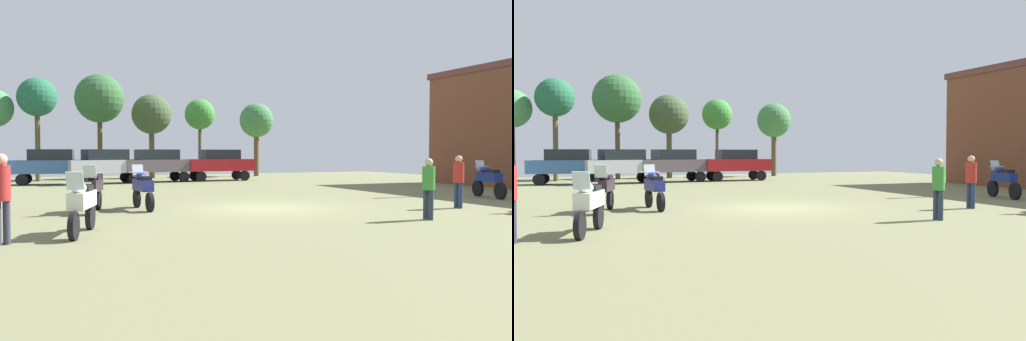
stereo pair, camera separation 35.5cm
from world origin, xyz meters
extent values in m
cube|color=#70714C|center=(0.00, 0.00, 0.01)|extent=(44.00, 52.00, 0.02)
cylinder|color=black|center=(-5.52, 0.30, 0.34)|extent=(0.30, 0.65, 0.64)
cylinder|color=black|center=(-5.11, 1.72, 0.34)|extent=(0.30, 0.65, 0.64)
cube|color=black|center=(-5.32, 1.01, 0.84)|extent=(0.70, 1.30, 0.36)
ellipsoid|color=black|center=(-5.40, 0.74, 1.12)|extent=(0.44, 0.55, 0.24)
cube|color=black|center=(-5.26, 1.22, 1.08)|extent=(0.45, 0.62, 0.12)
cube|color=silver|center=(-5.48, 0.44, 1.30)|extent=(0.39, 0.25, 0.39)
cylinder|color=#B7B7BC|center=(-5.46, 0.53, 1.24)|extent=(0.61, 0.21, 0.04)
cylinder|color=black|center=(-3.86, 1.88, 0.32)|extent=(0.18, 0.61, 0.60)
cylinder|color=black|center=(-3.71, 0.43, 0.32)|extent=(0.18, 0.61, 0.60)
cube|color=navy|center=(-3.78, 1.16, 0.80)|extent=(0.48, 1.27, 0.36)
ellipsoid|color=navy|center=(-3.81, 1.43, 1.08)|extent=(0.37, 0.51, 0.24)
cube|color=black|center=(-3.76, 0.94, 1.04)|extent=(0.35, 0.59, 0.12)
cube|color=silver|center=(-3.84, 1.74, 1.26)|extent=(0.37, 0.19, 0.39)
cylinder|color=#B7B7BC|center=(-3.83, 1.65, 1.20)|extent=(0.62, 0.10, 0.04)
cylinder|color=black|center=(-6.24, -4.20, 0.32)|extent=(0.30, 0.62, 0.61)
cylinder|color=black|center=(-5.77, -2.69, 0.32)|extent=(0.30, 0.62, 0.61)
cube|color=silver|center=(-6.00, -3.44, 0.81)|extent=(0.75, 1.39, 0.36)
ellipsoid|color=silver|center=(-6.09, -3.73, 1.09)|extent=(0.45, 0.55, 0.24)
cube|color=black|center=(-5.93, -3.22, 1.05)|extent=(0.45, 0.62, 0.12)
cube|color=silver|center=(-6.19, -4.05, 1.27)|extent=(0.39, 0.25, 0.39)
cylinder|color=#B7B7BC|center=(-6.16, -3.96, 1.21)|extent=(0.60, 0.22, 0.04)
cylinder|color=black|center=(10.06, 0.78, 0.35)|extent=(0.27, 0.68, 0.67)
cylinder|color=black|center=(9.73, -0.67, 0.35)|extent=(0.27, 0.68, 0.67)
cube|color=navy|center=(9.90, 0.06, 0.87)|extent=(0.64, 1.32, 0.36)
ellipsoid|color=navy|center=(9.96, 0.33, 1.15)|extent=(0.42, 0.54, 0.24)
cube|color=black|center=(9.85, -0.16, 1.11)|extent=(0.42, 0.61, 0.12)
cube|color=silver|center=(10.03, 0.64, 1.33)|extent=(0.38, 0.23, 0.39)
cylinder|color=#B7B7BC|center=(10.01, 0.55, 1.27)|extent=(0.61, 0.17, 0.04)
cylinder|color=black|center=(-4.53, 14.69, 0.34)|extent=(0.67, 0.34, 0.64)
cylinder|color=black|center=(-4.80, 16.10, 0.34)|extent=(0.67, 0.34, 0.64)
cylinder|color=black|center=(-1.66, 15.24, 0.34)|extent=(0.67, 0.34, 0.64)
cylinder|color=black|center=(-1.93, 16.65, 0.34)|extent=(0.67, 0.34, 0.64)
cube|color=#ADAFB7|center=(-3.23, 15.67, 1.03)|extent=(4.56, 2.57, 0.75)
cube|color=black|center=(-3.23, 15.67, 1.71)|extent=(2.62, 2.00, 0.61)
cylinder|color=black|center=(-7.66, 15.60, 0.34)|extent=(0.66, 0.31, 0.64)
cylinder|color=black|center=(-7.47, 17.03, 0.34)|extent=(0.66, 0.31, 0.64)
cylinder|color=black|center=(-4.77, 15.20, 0.34)|extent=(0.66, 0.31, 0.64)
cylinder|color=black|center=(-4.57, 16.62, 0.34)|extent=(0.66, 0.31, 0.64)
cube|color=#31578F|center=(-6.12, 16.11, 1.03)|extent=(4.51, 2.37, 0.75)
cube|color=black|center=(-6.12, 16.11, 1.71)|extent=(2.56, 1.89, 0.61)
cylinder|color=black|center=(-1.43, 15.17, 0.34)|extent=(0.67, 0.32, 0.64)
cylinder|color=black|center=(-1.66, 16.60, 0.34)|extent=(0.67, 0.32, 0.64)
cylinder|color=black|center=(1.46, 15.63, 0.34)|extent=(0.67, 0.32, 0.64)
cylinder|color=black|center=(1.23, 17.05, 0.34)|extent=(0.67, 0.32, 0.64)
cube|color=#53464E|center=(-0.10, 16.11, 1.03)|extent=(4.53, 2.44, 0.75)
cube|color=black|center=(-0.10, 16.11, 1.71)|extent=(2.58, 1.93, 0.61)
cylinder|color=black|center=(2.53, 15.56, 0.34)|extent=(0.64, 0.23, 0.64)
cylinder|color=black|center=(2.52, 17.00, 0.34)|extent=(0.64, 0.23, 0.64)
cylinder|color=black|center=(5.46, 15.59, 0.34)|extent=(0.64, 0.23, 0.64)
cylinder|color=black|center=(5.44, 17.03, 0.34)|extent=(0.64, 0.23, 0.64)
cube|color=maroon|center=(3.99, 16.29, 1.03)|extent=(4.32, 1.85, 0.75)
cube|color=black|center=(3.99, 16.29, 1.71)|extent=(2.38, 1.61, 0.61)
cylinder|color=#2E2E41|center=(-7.51, -4.16, 0.46)|extent=(0.14, 0.14, 0.88)
cylinder|color=#A72323|center=(-7.59, -4.19, 1.25)|extent=(0.43, 0.43, 0.70)
sphere|color=tan|center=(-7.59, -4.19, 1.72)|extent=(0.24, 0.24, 0.24)
cylinder|color=#23314F|center=(5.88, -2.54, 0.44)|extent=(0.14, 0.14, 0.84)
cylinder|color=#23314F|center=(5.87, -2.37, 0.44)|extent=(0.14, 0.14, 0.84)
cylinder|color=#AE261F|center=(5.88, -2.46, 1.19)|extent=(0.37, 0.37, 0.67)
sphere|color=tan|center=(5.88, -2.46, 1.64)|extent=(0.23, 0.23, 0.23)
cylinder|color=#263143|center=(2.93, -4.50, 0.43)|extent=(0.14, 0.14, 0.82)
cylinder|color=#263143|center=(2.90, -4.33, 0.43)|extent=(0.14, 0.14, 0.82)
cylinder|color=#368331|center=(2.92, -4.42, 1.16)|extent=(0.40, 0.40, 0.65)
sphere|color=tan|center=(2.92, -4.42, 1.59)|extent=(0.22, 0.22, 0.22)
cylinder|color=brown|center=(4.14, 21.14, 2.07)|extent=(0.25, 0.25, 4.10)
sphere|color=#398132|center=(4.14, 21.14, 4.62)|extent=(2.22, 2.22, 2.22)
cylinder|color=brown|center=(0.66, 21.39, 1.96)|extent=(0.37, 0.37, 3.89)
sphere|color=#3A4F2F|center=(0.66, 21.39, 4.54)|extent=(2.81, 2.81, 2.81)
cylinder|color=#4F3D25|center=(-2.92, 20.97, 2.38)|extent=(0.32, 0.32, 4.72)
sphere|color=#2F5E31|center=(-2.92, 20.97, 5.47)|extent=(3.27, 3.27, 3.27)
cylinder|color=brown|center=(8.71, 21.34, 1.86)|extent=(0.39, 0.39, 3.69)
sphere|color=#3D7641|center=(8.71, 21.34, 4.29)|extent=(2.61, 2.61, 2.61)
cylinder|color=brown|center=(-6.81, 19.92, 2.39)|extent=(0.31, 0.31, 4.74)
sphere|color=#215F3F|center=(-6.81, 19.92, 5.31)|extent=(2.42, 2.42, 2.42)
camera|label=1|loc=(-6.96, -15.71, 1.88)|focal=36.76mm
camera|label=2|loc=(-6.63, -15.85, 1.88)|focal=36.76mm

